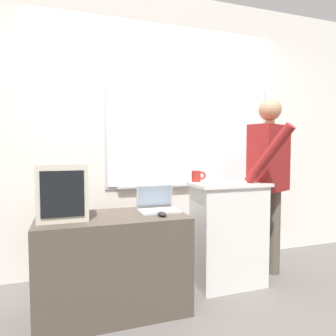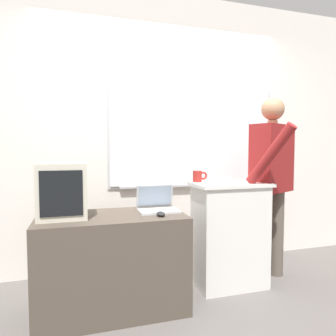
# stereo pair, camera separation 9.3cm
# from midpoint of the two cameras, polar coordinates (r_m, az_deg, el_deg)

# --- Properties ---
(ground_plane) EXTENTS (30.00, 30.00, 0.00)m
(ground_plane) POSITION_cam_midpoint_polar(r_m,az_deg,el_deg) (2.41, 8.36, -26.91)
(ground_plane) COLOR #5B5654
(back_wall) EXTENTS (6.40, 0.17, 2.82)m
(back_wall) POSITION_cam_midpoint_polar(r_m,az_deg,el_deg) (3.18, -0.05, 6.85)
(back_wall) COLOR silver
(back_wall) RESTS_ON ground_plane
(lectern_podium) EXTENTS (0.66, 0.40, 0.93)m
(lectern_podium) POSITION_cam_midpoint_polar(r_m,az_deg,el_deg) (2.80, 12.61, -12.19)
(lectern_podium) COLOR silver
(lectern_podium) RESTS_ON ground_plane
(side_desk) EXTENTS (1.09, 0.56, 0.73)m
(side_desk) POSITION_cam_midpoint_polar(r_m,az_deg,el_deg) (2.41, -9.40, -17.33)
(side_desk) COLOR #4C4238
(side_desk) RESTS_ON ground_plane
(person_presenter) EXTENTS (0.61, 0.69, 1.70)m
(person_presenter) POSITION_cam_midpoint_polar(r_m,az_deg,el_deg) (2.97, 20.04, -1.19)
(person_presenter) COLOR brown
(person_presenter) RESTS_ON ground_plane
(laptop) EXTENTS (0.31, 0.26, 0.20)m
(laptop) POSITION_cam_midpoint_polar(r_m,az_deg,el_deg) (2.44, -1.03, -6.88)
(laptop) COLOR #B7BABF
(laptop) RESTS_ON side_desk
(wireless_keyboard) EXTENTS (0.40, 0.13, 0.02)m
(wireless_keyboard) POSITION_cam_midpoint_polar(r_m,az_deg,el_deg) (2.65, 12.72, -2.66)
(wireless_keyboard) COLOR silver
(wireless_keyboard) RESTS_ON lectern_podium
(computer_mouse_by_laptop) EXTENTS (0.06, 0.10, 0.03)m
(computer_mouse_by_laptop) POSITION_cam_midpoint_polar(r_m,az_deg,el_deg) (2.24, -0.18, -8.75)
(computer_mouse_by_laptop) COLOR black
(computer_mouse_by_laptop) RESTS_ON side_desk
(crt_monitor) EXTENTS (0.34, 0.41, 0.40)m
(crt_monitor) POSITION_cam_midpoint_polar(r_m,az_deg,el_deg) (2.32, -18.29, -3.94)
(crt_monitor) COLOR beige
(crt_monitor) RESTS_ON side_desk
(coffee_mug) EXTENTS (0.14, 0.08, 0.10)m
(coffee_mug) POSITION_cam_midpoint_polar(r_m,az_deg,el_deg) (2.71, 6.73, -1.59)
(coffee_mug) COLOR maroon
(coffee_mug) RESTS_ON lectern_podium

